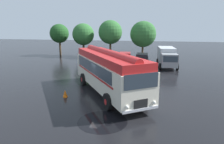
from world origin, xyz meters
TOP-DOWN VIEW (x-y plane):
  - ground_plane at (0.00, 0.00)m, footprint 120.00×120.00m
  - vintage_bus at (0.04, 0.13)m, footprint 7.72×9.70m
  - car_near_left at (-3.63, 13.01)m, footprint 2.03×4.23m
  - car_mid_left at (-0.37, 12.80)m, footprint 2.32×4.37m
  - car_mid_right at (2.04, 12.19)m, footprint 2.01×4.22m
  - box_van at (5.30, 12.35)m, footprint 2.64×5.89m
  - tree_far_left at (-13.63, 19.84)m, footprint 3.47×3.47m
  - tree_left_of_centre at (-8.80, 19.55)m, footprint 3.87×3.87m
  - tree_centre at (-3.89, 19.48)m, footprint 4.11×4.11m
  - tree_right_of_centre at (1.79, 20.52)m, footprint 4.48×4.48m
  - traffic_cone at (-2.98, -1.47)m, footprint 0.36×0.36m
  - puddle_patch at (0.79, -4.80)m, footprint 2.84×2.84m

SIDE VIEW (x-z plane):
  - ground_plane at x=0.00m, z-range 0.00..0.00m
  - puddle_patch at x=0.79m, z-range 0.00..0.01m
  - traffic_cone at x=-2.98m, z-range 0.00..0.55m
  - car_near_left at x=-3.63m, z-range 0.02..1.68m
  - car_mid_left at x=-0.37m, z-range 0.02..1.68m
  - car_mid_right at x=2.04m, z-range 0.02..1.68m
  - box_van at x=5.30m, z-range 0.11..2.61m
  - vintage_bus at x=0.04m, z-range 0.15..3.64m
  - tree_left_of_centre at x=-8.80m, z-range 0.91..6.71m
  - tree_far_left at x=-13.63m, z-range 1.05..6.77m
  - tree_right_of_centre at x=1.79m, z-range 0.96..7.15m
  - tree_centre at x=-3.89m, z-range 1.15..7.49m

